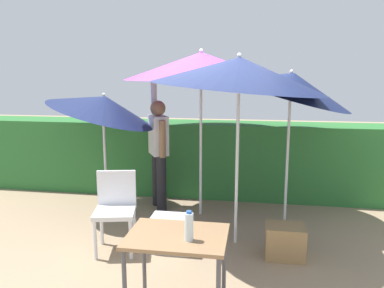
# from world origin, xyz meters

# --- Properties ---
(ground_plane) EXTENTS (24.00, 24.00, 0.00)m
(ground_plane) POSITION_xyz_m (0.00, 0.00, 0.00)
(ground_plane) COLOR #9E8466
(hedge_row) EXTENTS (8.00, 0.70, 1.19)m
(hedge_row) POSITION_xyz_m (0.00, 1.71, 0.60)
(hedge_row) COLOR #2D7033
(hedge_row) RESTS_ON ground_plane
(umbrella_rainbow) EXTENTS (1.54, 1.52, 1.90)m
(umbrella_rainbow) POSITION_xyz_m (-1.31, 0.66, 1.54)
(umbrella_rainbow) COLOR silver
(umbrella_rainbow) RESTS_ON ground_plane
(umbrella_orange) EXTENTS (1.99, 1.97, 2.25)m
(umbrella_orange) POSITION_xyz_m (0.59, -0.09, 1.99)
(umbrella_orange) COLOR silver
(umbrella_orange) RESTS_ON ground_plane
(umbrella_yellow) EXTENTS (2.07, 2.07, 2.30)m
(umbrella_yellow) POSITION_xyz_m (0.05, 0.75, 2.08)
(umbrella_yellow) COLOR silver
(umbrella_yellow) RESTS_ON ground_plane
(umbrella_navy) EXTENTS (1.67, 1.64, 2.23)m
(umbrella_navy) POSITION_xyz_m (1.22, 0.72, 1.84)
(umbrella_navy) COLOR silver
(umbrella_navy) RESTS_ON ground_plane
(person_vendor) EXTENTS (0.37, 0.53, 1.88)m
(person_vendor) POSITION_xyz_m (-0.59, 0.90, 0.93)
(person_vendor) COLOR black
(person_vendor) RESTS_ON ground_plane
(chair_plastic) EXTENTS (0.52, 0.52, 0.89)m
(chair_plastic) POSITION_xyz_m (-0.74, -0.49, 0.51)
(chair_plastic) COLOR silver
(chair_plastic) RESTS_ON ground_plane
(cooler_box) EXTENTS (0.45, 0.33, 0.39)m
(cooler_box) POSITION_xyz_m (-0.12, -0.41, 0.20)
(cooler_box) COLOR silver
(cooler_box) RESTS_ON ground_plane
(crate_cardboard) EXTENTS (0.42, 0.32, 0.36)m
(crate_cardboard) POSITION_xyz_m (1.14, -0.39, 0.18)
(crate_cardboard) COLOR #9E7A4C
(crate_cardboard) RESTS_ON ground_plane
(folding_table) EXTENTS (0.80, 0.60, 0.72)m
(folding_table) POSITION_xyz_m (0.19, -1.59, 0.63)
(folding_table) COLOR #4C4C51
(folding_table) RESTS_ON ground_plane
(bottle_water) EXTENTS (0.07, 0.07, 0.24)m
(bottle_water) POSITION_xyz_m (0.30, -1.68, 0.83)
(bottle_water) COLOR silver
(bottle_water) RESTS_ON folding_table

